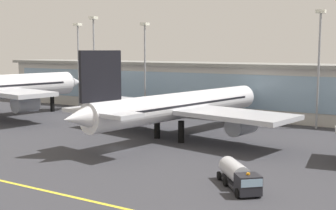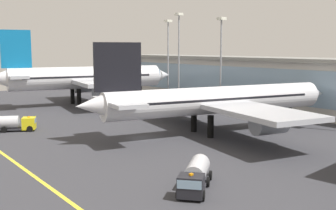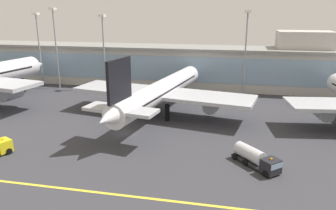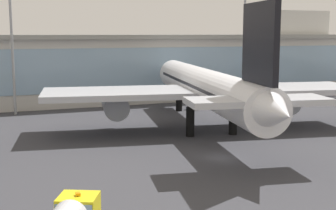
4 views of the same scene
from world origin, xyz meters
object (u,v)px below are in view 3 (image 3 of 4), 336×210
object	(u,v)px
apron_light_mast_west	(246,41)
apron_light_mast_centre	(38,39)
apron_light_mast_far_east	(55,37)
fuel_tanker_truck	(257,158)
apron_light_mast_east	(103,41)
airliner_near_right	(161,92)

from	to	relation	value
apron_light_mast_west	apron_light_mast_centre	xyz separation A→B (m)	(-65.05, -0.25, -0.43)
apron_light_mast_west	apron_light_mast_far_east	world-z (taller)	apron_light_mast_far_east
fuel_tanker_truck	apron_light_mast_centre	xyz separation A→B (m)	(-66.77, 45.74, 13.92)
apron_light_mast_far_east	fuel_tanker_truck	bearing A→B (deg)	-36.56
apron_light_mast_centre	apron_light_mast_east	xyz separation A→B (m)	(21.98, 0.54, -0.27)
apron_light_mast_west	apron_light_mast_centre	distance (m)	65.05
apron_light_mast_centre	apron_light_mast_far_east	xyz separation A→B (m)	(6.67, -1.18, 0.82)
apron_light_mast_east	airliner_near_right	bearing A→B (deg)	-44.73
apron_light_mast_far_east	apron_light_mast_centre	bearing A→B (deg)	170.00
airliner_near_right	apron_light_mast_east	xyz separation A→B (m)	(-23.56, 23.34, 9.23)
fuel_tanker_truck	apron_light_mast_far_east	size ratio (longest dim) A/B	0.33
fuel_tanker_truck	apron_light_mast_centre	bearing A→B (deg)	-166.18
apron_light_mast_centre	apron_light_mast_east	world-z (taller)	apron_light_mast_centre
airliner_near_right	apron_light_mast_far_east	bearing A→B (deg)	71.35
airliner_near_right	apron_light_mast_far_east	size ratio (longest dim) A/B	2.05
fuel_tanker_truck	apron_light_mast_far_east	world-z (taller)	apron_light_mast_far_east
apron_light_mast_west	airliner_near_right	bearing A→B (deg)	-130.25
apron_light_mast_west	apron_light_mast_centre	world-z (taller)	apron_light_mast_west
airliner_near_right	apron_light_mast_west	bearing A→B (deg)	-29.82
apron_light_mast_east	apron_light_mast_west	bearing A→B (deg)	-0.39
apron_light_mast_west	apron_light_mast_far_east	xyz separation A→B (m)	(-58.38, -1.43, 0.39)
fuel_tanker_truck	apron_light_mast_centre	distance (m)	82.12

